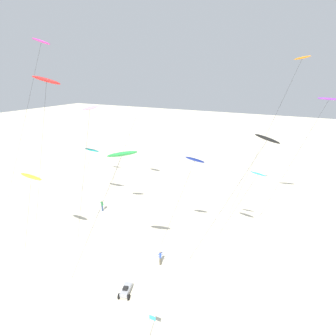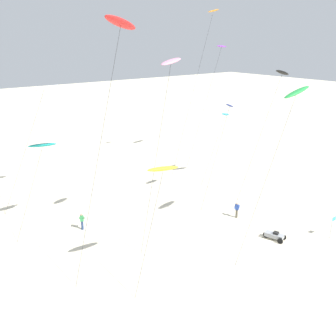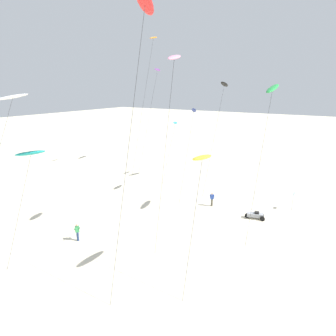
{
  "view_description": "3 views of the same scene",
  "coord_description": "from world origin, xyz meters",
  "px_view_note": "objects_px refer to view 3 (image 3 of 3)",
  "views": [
    {
      "loc": [
        14.4,
        -18.15,
        19.47
      ],
      "look_at": [
        -2.08,
        13.15,
        8.08
      ],
      "focal_mm": 32.03,
      "sensor_mm": 36.0,
      "label": 1
    },
    {
      "loc": [
        -26.57,
        -19.08,
        17.71
      ],
      "look_at": [
        -4.76,
        9.44,
        5.54
      ],
      "focal_mm": 41.36,
      "sensor_mm": 36.0,
      "label": 2
    },
    {
      "loc": [
        -28.01,
        -6.56,
        13.59
      ],
      "look_at": [
        -4.22,
        8.24,
        5.57
      ],
      "focal_mm": 30.21,
      "sensor_mm": 36.0,
      "label": 3
    }
  ],
  "objects_px": {
    "kite_navy": "(194,112)",
    "kite_black": "(224,85)",
    "kite_pink": "(174,60)",
    "kite_red": "(145,4)",
    "kite_purple": "(157,71)",
    "kite_green": "(272,89)",
    "kite_yellow": "(202,158)",
    "kite_cyan": "(175,124)",
    "beach_buggy": "(256,215)",
    "marker_flag": "(293,198)",
    "kite_white": "(12,98)",
    "kite_flyer_middle": "(77,232)",
    "kite_teal": "(31,154)",
    "kite_orange": "(153,43)",
    "kite_flyer_nearest": "(212,199)"
  },
  "relations": [
    {
      "from": "kite_black",
      "to": "kite_green",
      "type": "distance_m",
      "value": 12.46
    },
    {
      "from": "kite_white",
      "to": "kite_flyer_middle",
      "type": "distance_m",
      "value": 14.49
    },
    {
      "from": "kite_navy",
      "to": "beach_buggy",
      "type": "xyz_separation_m",
      "value": [
        -2.65,
        -9.04,
        -10.3
      ]
    },
    {
      "from": "kite_yellow",
      "to": "kite_flyer_nearest",
      "type": "height_order",
      "value": "kite_yellow"
    },
    {
      "from": "kite_pink",
      "to": "kite_red",
      "type": "bearing_deg",
      "value": -170.55
    },
    {
      "from": "kite_flyer_nearest",
      "to": "kite_orange",
      "type": "bearing_deg",
      "value": 56.96
    },
    {
      "from": "kite_cyan",
      "to": "kite_pink",
      "type": "height_order",
      "value": "kite_pink"
    },
    {
      "from": "kite_orange",
      "to": "marker_flag",
      "type": "xyz_separation_m",
      "value": [
        -5.94,
        -23.28,
        -18.69
      ]
    },
    {
      "from": "kite_pink",
      "to": "kite_white",
      "type": "bearing_deg",
      "value": 107.04
    },
    {
      "from": "kite_flyer_nearest",
      "to": "kite_flyer_middle",
      "type": "height_order",
      "value": "same"
    },
    {
      "from": "kite_black",
      "to": "kite_red",
      "type": "bearing_deg",
      "value": -171.83
    },
    {
      "from": "kite_black",
      "to": "kite_orange",
      "type": "height_order",
      "value": "kite_orange"
    },
    {
      "from": "kite_orange",
      "to": "kite_flyer_nearest",
      "type": "relative_size",
      "value": 12.75
    },
    {
      "from": "kite_cyan",
      "to": "kite_orange",
      "type": "height_order",
      "value": "kite_orange"
    },
    {
      "from": "kite_teal",
      "to": "kite_black",
      "type": "bearing_deg",
      "value": -13.46
    },
    {
      "from": "kite_purple",
      "to": "beach_buggy",
      "type": "xyz_separation_m",
      "value": [
        -13.92,
        -21.89,
        -15.87
      ]
    },
    {
      "from": "kite_navy",
      "to": "kite_black",
      "type": "bearing_deg",
      "value": -8.04
    },
    {
      "from": "kite_red",
      "to": "kite_yellow",
      "type": "height_order",
      "value": "kite_red"
    },
    {
      "from": "kite_cyan",
      "to": "kite_flyer_nearest",
      "type": "distance_m",
      "value": 14.15
    },
    {
      "from": "kite_navy",
      "to": "kite_orange",
      "type": "bearing_deg",
      "value": 55.53
    },
    {
      "from": "kite_cyan",
      "to": "beach_buggy",
      "type": "relative_size",
      "value": 4.19
    },
    {
      "from": "kite_black",
      "to": "beach_buggy",
      "type": "bearing_deg",
      "value": -140.35
    },
    {
      "from": "kite_purple",
      "to": "marker_flag",
      "type": "relative_size",
      "value": 7.96
    },
    {
      "from": "kite_red",
      "to": "kite_green",
      "type": "height_order",
      "value": "kite_red"
    },
    {
      "from": "kite_yellow",
      "to": "kite_green",
      "type": "bearing_deg",
      "value": -5.72
    },
    {
      "from": "kite_pink",
      "to": "kite_orange",
      "type": "xyz_separation_m",
      "value": [
        18.18,
        14.69,
        4.51
      ]
    },
    {
      "from": "kite_orange",
      "to": "kite_flyer_middle",
      "type": "bearing_deg",
      "value": -161.87
    },
    {
      "from": "kite_flyer_middle",
      "to": "beach_buggy",
      "type": "xyz_separation_m",
      "value": [
        13.17,
        -12.62,
        -0.46
      ]
    },
    {
      "from": "kite_purple",
      "to": "marker_flag",
      "type": "bearing_deg",
      "value": -110.85
    },
    {
      "from": "kite_teal",
      "to": "marker_flag",
      "type": "distance_m",
      "value": 27.34
    },
    {
      "from": "kite_yellow",
      "to": "marker_flag",
      "type": "relative_size",
      "value": 4.58
    },
    {
      "from": "kite_purple",
      "to": "kite_white",
      "type": "distance_m",
      "value": 26.69
    },
    {
      "from": "kite_pink",
      "to": "kite_flyer_middle",
      "type": "relative_size",
      "value": 9.76
    },
    {
      "from": "kite_purple",
      "to": "kite_green",
      "type": "height_order",
      "value": "kite_purple"
    },
    {
      "from": "kite_teal",
      "to": "kite_cyan",
      "type": "bearing_deg",
      "value": 1.63
    },
    {
      "from": "kite_black",
      "to": "kite_flyer_middle",
      "type": "xyz_separation_m",
      "value": [
        -22.87,
        4.57,
        -12.96
      ]
    },
    {
      "from": "kite_cyan",
      "to": "kite_pink",
      "type": "bearing_deg",
      "value": -149.94
    },
    {
      "from": "kite_green",
      "to": "kite_white",
      "type": "distance_m",
      "value": 25.1
    },
    {
      "from": "kite_cyan",
      "to": "marker_flag",
      "type": "distance_m",
      "value": 19.37
    },
    {
      "from": "kite_purple",
      "to": "kite_navy",
      "type": "bearing_deg",
      "value": -131.24
    },
    {
      "from": "kite_cyan",
      "to": "kite_white",
      "type": "distance_m",
      "value": 21.9
    },
    {
      "from": "kite_orange",
      "to": "kite_flyer_middle",
      "type": "xyz_separation_m",
      "value": [
        -23.57,
        -7.72,
        -19.29
      ]
    },
    {
      "from": "kite_teal",
      "to": "kite_yellow",
      "type": "distance_m",
      "value": 13.72
    },
    {
      "from": "kite_navy",
      "to": "kite_yellow",
      "type": "xyz_separation_m",
      "value": [
        -14.73,
        -8.14,
        -1.59
      ]
    },
    {
      "from": "kite_green",
      "to": "marker_flag",
      "type": "distance_m",
      "value": 12.83
    },
    {
      "from": "kite_green",
      "to": "kite_navy",
      "type": "bearing_deg",
      "value": 77.18
    },
    {
      "from": "kite_teal",
      "to": "kite_white",
      "type": "bearing_deg",
      "value": 65.43
    },
    {
      "from": "kite_cyan",
      "to": "kite_yellow",
      "type": "xyz_separation_m",
      "value": [
        -20.12,
        -13.9,
        0.78
      ]
    },
    {
      "from": "kite_navy",
      "to": "beach_buggy",
      "type": "relative_size",
      "value": 5.33
    },
    {
      "from": "kite_purple",
      "to": "kite_yellow",
      "type": "relative_size",
      "value": 1.74
    }
  ]
}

